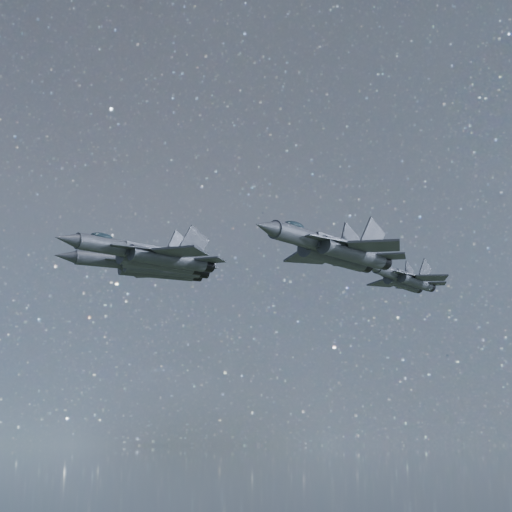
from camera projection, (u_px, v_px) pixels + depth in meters
jet_lead at (150, 255)px, 78.14m from camera, size 16.80×11.58×4.22m
jet_left at (147, 266)px, 93.84m from camera, size 17.80×12.56×4.50m
jet_right at (333, 249)px, 76.42m from camera, size 18.21×12.18×4.61m
jet_slot at (404, 279)px, 101.12m from camera, size 14.89×9.76×3.84m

